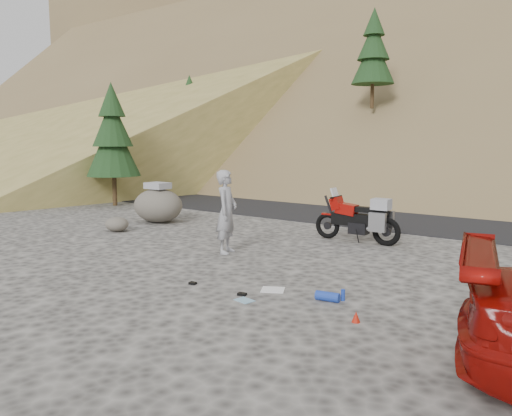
% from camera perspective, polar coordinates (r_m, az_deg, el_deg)
% --- Properties ---
extents(ground, '(140.00, 140.00, 0.00)m').
position_cam_1_polar(ground, '(10.67, 0.63, -6.67)').
color(ground, '#3D3B38').
rests_on(ground, ground).
extents(road, '(120.00, 7.00, 0.05)m').
position_cam_1_polar(road, '(18.55, 17.55, -0.93)').
color(road, black).
rests_on(road, ground).
extents(conifer_verge, '(2.20, 2.20, 5.04)m').
position_cam_1_polar(conifer_verge, '(21.43, -16.07, 7.98)').
color(conifer_verge, '#352313').
rests_on(conifer_verge, ground).
extents(motorcycle, '(2.40, 0.74, 1.42)m').
position_cam_1_polar(motorcycle, '(13.33, 11.85, -1.30)').
color(motorcycle, black).
rests_on(motorcycle, ground).
extents(man, '(0.70, 0.84, 1.97)m').
position_cam_1_polar(man, '(11.97, -3.34, -5.11)').
color(man, '#9A9A9F').
rests_on(man, ground).
extents(boulder, '(1.94, 1.74, 1.29)m').
position_cam_1_polar(boulder, '(16.65, -11.12, 0.32)').
color(boulder, '#534D47').
rests_on(boulder, ground).
extents(small_rock, '(0.91, 0.87, 0.43)m').
position_cam_1_polar(small_rock, '(15.27, -15.62, -1.79)').
color(small_rock, '#534D47').
rests_on(small_rock, ground).
extents(gear_white_cloth, '(0.53, 0.51, 0.01)m').
position_cam_1_polar(gear_white_cloth, '(9.01, 1.94, -9.32)').
color(gear_white_cloth, white).
rests_on(gear_white_cloth, ground).
extents(gear_blue_mat, '(0.42, 0.23, 0.16)m').
position_cam_1_polar(gear_blue_mat, '(8.47, 8.18, -9.98)').
color(gear_blue_mat, '#1C3AA9').
rests_on(gear_blue_mat, ground).
extents(gear_bottle, '(0.08, 0.08, 0.19)m').
position_cam_1_polar(gear_bottle, '(8.54, 9.91, -9.77)').
color(gear_bottle, '#1C3AA9').
rests_on(gear_bottle, ground).
extents(gear_funnel, '(0.14, 0.14, 0.16)m').
position_cam_1_polar(gear_funnel, '(7.61, 11.36, -12.09)').
color(gear_funnel, '#B11C0B').
rests_on(gear_funnel, ground).
extents(gear_glove_a, '(0.17, 0.14, 0.04)m').
position_cam_1_polar(gear_glove_a, '(8.71, -1.60, -9.81)').
color(gear_glove_a, black).
rests_on(gear_glove_a, ground).
extents(gear_glove_b, '(0.14, 0.12, 0.04)m').
position_cam_1_polar(gear_glove_b, '(9.43, -7.24, -8.52)').
color(gear_glove_b, black).
rests_on(gear_glove_b, ground).
extents(gear_blue_cloth, '(0.34, 0.28, 0.01)m').
position_cam_1_polar(gear_blue_cloth, '(8.44, -1.33, -10.50)').
color(gear_blue_cloth, '#80ACC5').
rests_on(gear_blue_cloth, ground).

